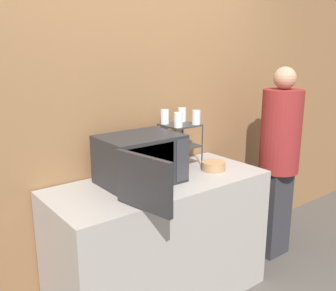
# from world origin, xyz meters

# --- Properties ---
(wall_back) EXTENTS (8.00, 0.06, 2.60)m
(wall_back) POSITION_xyz_m (0.00, 0.69, 1.30)
(wall_back) COLOR olive
(wall_back) RESTS_ON ground_plane
(counter) EXTENTS (1.49, 0.65, 0.89)m
(counter) POSITION_xyz_m (0.00, 0.33, 0.44)
(counter) COLOR #9E9993
(counter) RESTS_ON ground_plane
(microwave) EXTENTS (0.54, 0.78, 0.31)m
(microwave) POSITION_xyz_m (-0.13, 0.36, 1.04)
(microwave) COLOR #262628
(microwave) RESTS_ON counter
(dish_rack) EXTENTS (0.25, 0.23, 0.32)m
(dish_rack) POSITION_xyz_m (0.30, 0.49, 1.12)
(dish_rack) COLOR #333333
(dish_rack) RESTS_ON counter
(glass_front_left) EXTENTS (0.06, 0.06, 0.10)m
(glass_front_left) POSITION_xyz_m (0.22, 0.41, 1.26)
(glass_front_left) COLOR silver
(glass_front_left) RESTS_ON dish_rack
(glass_back_right) EXTENTS (0.06, 0.06, 0.10)m
(glass_back_right) POSITION_xyz_m (0.38, 0.56, 1.26)
(glass_back_right) COLOR silver
(glass_back_right) RESTS_ON dish_rack
(glass_front_right) EXTENTS (0.06, 0.06, 0.10)m
(glass_front_right) POSITION_xyz_m (0.38, 0.41, 1.26)
(glass_front_right) COLOR silver
(glass_front_right) RESTS_ON dish_rack
(glass_back_left) EXTENTS (0.06, 0.06, 0.10)m
(glass_back_left) POSITION_xyz_m (0.22, 0.57, 1.26)
(glass_back_left) COLOR silver
(glass_back_left) RESTS_ON dish_rack
(bowl) EXTENTS (0.17, 0.17, 0.06)m
(bowl) POSITION_xyz_m (0.44, 0.27, 0.92)
(bowl) COLOR #AD7F56
(bowl) RESTS_ON counter
(person) EXTENTS (0.32, 0.32, 1.60)m
(person) POSITION_xyz_m (1.14, 0.22, 0.90)
(person) COLOR #2D2D33
(person) RESTS_ON ground_plane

